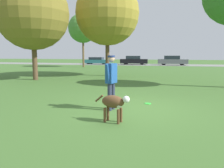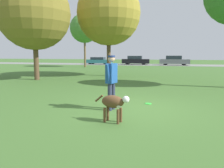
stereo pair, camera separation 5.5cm
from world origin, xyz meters
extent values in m
plane|color=#426B2D|center=(0.00, 0.00, 0.00)|extent=(120.00, 120.00, 0.00)
cube|color=gray|center=(0.00, 28.52, 0.01)|extent=(120.00, 6.00, 0.01)
cylinder|color=#2D334C|center=(-0.66, -0.19, 0.42)|extent=(0.16, 0.16, 0.85)
cylinder|color=#2D334C|center=(-0.71, -0.39, 0.42)|extent=(0.16, 0.16, 0.85)
cube|color=#1E4C93|center=(-0.69, -0.29, 1.15)|extent=(0.31, 0.43, 0.60)
cylinder|color=#1E4C93|center=(-0.63, -0.08, 1.15)|extent=(0.14, 0.23, 0.61)
cylinder|color=#1E4C93|center=(-0.74, -0.50, 1.15)|extent=(0.14, 0.23, 0.61)
sphere|color=tan|center=(-0.69, -0.29, 1.59)|extent=(0.26, 0.26, 0.21)
cylinder|color=navy|center=(-0.69, -0.29, 1.66)|extent=(0.27, 0.27, 0.06)
ellipsoid|color=brown|center=(-0.35, -1.49, 0.54)|extent=(0.66, 0.44, 0.32)
ellipsoid|color=white|center=(-0.19, -1.53, 0.48)|extent=(0.22, 0.26, 0.18)
sphere|color=white|center=(0.00, -1.57, 0.62)|extent=(0.21, 0.21, 0.17)
cylinder|color=brown|center=(-0.15, -1.45, 0.19)|extent=(0.08, 0.08, 0.38)
cylinder|color=brown|center=(-0.19, -1.62, 0.19)|extent=(0.08, 0.08, 0.38)
cylinder|color=brown|center=(-0.52, -1.37, 0.19)|extent=(0.08, 0.08, 0.38)
cylinder|color=brown|center=(-0.56, -1.54, 0.19)|extent=(0.08, 0.08, 0.38)
cylinder|color=brown|center=(-0.74, -1.41, 0.58)|extent=(0.24, 0.10, 0.21)
cylinder|color=#33D838|center=(0.37, 0.80, 0.01)|extent=(0.23, 0.23, 0.02)
torus|color=#33D838|center=(0.37, 0.80, 0.01)|extent=(0.23, 0.23, 0.02)
cylinder|color=brown|center=(-3.48, 10.03, 1.49)|extent=(0.31, 0.31, 2.98)
sphere|color=olive|center=(-3.48, 10.03, 4.82)|extent=(4.90, 4.90, 4.90)
cylinder|color=brown|center=(-7.53, 6.28, 1.28)|extent=(0.33, 0.33, 2.57)
sphere|color=olive|center=(-7.53, 6.28, 4.35)|extent=(4.75, 4.75, 4.75)
cylinder|color=brown|center=(-9.50, 20.62, 1.81)|extent=(0.26, 0.26, 3.62)
sphere|color=#4C8938|center=(-9.50, 20.62, 5.04)|extent=(3.80, 3.80, 3.80)
cube|color=teal|center=(-10.03, 28.41, 0.48)|extent=(4.31, 1.75, 0.55)
cube|color=#232D38|center=(-10.16, 28.41, 0.97)|extent=(2.25, 1.50, 0.43)
cylinder|color=black|center=(-8.73, 29.15, 0.29)|extent=(0.57, 0.20, 0.57)
cylinder|color=black|center=(-8.74, 27.66, 0.29)|extent=(0.57, 0.20, 0.57)
cylinder|color=black|center=(-11.31, 29.17, 0.29)|extent=(0.57, 0.20, 0.57)
cylinder|color=black|center=(-11.32, 27.68, 0.29)|extent=(0.57, 0.20, 0.57)
cube|color=black|center=(-3.81, 28.53, 0.56)|extent=(4.41, 1.90, 0.68)
cube|color=#232D38|center=(-3.94, 28.53, 1.15)|extent=(2.32, 1.58, 0.51)
cylinder|color=black|center=(-2.54, 29.33, 0.31)|extent=(0.62, 0.22, 0.61)
cylinder|color=black|center=(-2.48, 27.84, 0.31)|extent=(0.62, 0.22, 0.61)
cylinder|color=black|center=(-5.15, 29.23, 0.31)|extent=(0.62, 0.22, 0.61)
cylinder|color=black|center=(-5.09, 27.74, 0.31)|extent=(0.62, 0.22, 0.61)
cube|color=slate|center=(2.22, 28.16, 0.58)|extent=(4.50, 1.86, 0.69)
cube|color=#232D38|center=(2.08, 28.16, 1.19)|extent=(2.36, 1.54, 0.54)
cylinder|color=black|center=(3.58, 28.83, 0.33)|extent=(0.67, 0.23, 0.66)
cylinder|color=black|center=(3.52, 27.38, 0.33)|extent=(0.67, 0.23, 0.66)
cylinder|color=black|center=(0.91, 28.93, 0.33)|extent=(0.67, 0.23, 0.66)
cylinder|color=black|center=(0.86, 27.49, 0.33)|extent=(0.67, 0.23, 0.66)
camera|label=1|loc=(0.87, -6.77, 1.74)|focal=35.00mm
camera|label=2|loc=(0.93, -6.76, 1.74)|focal=35.00mm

